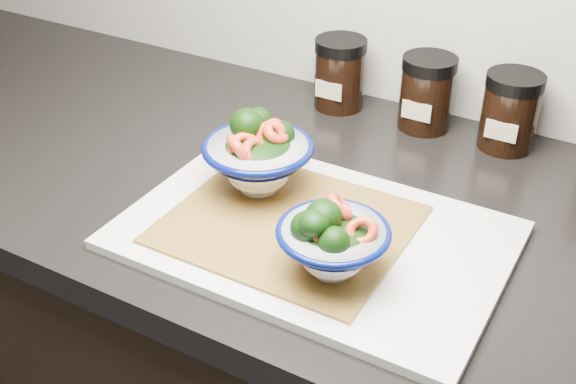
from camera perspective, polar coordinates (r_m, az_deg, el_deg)
The scene contains 8 objects.
countertop at distance 0.94m, azimuth 8.20°, elevation -2.59°, with size 3.50×0.60×0.04m, color black.
cutting_board at distance 0.87m, azimuth 2.04°, elevation -3.44°, with size 0.45×0.30×0.01m, color silver.
bamboo_mat at distance 0.87m, azimuth 0.00°, elevation -2.54°, with size 0.28×0.24×0.00m, color #A47B31.
bowl_left at distance 0.91m, azimuth -2.37°, elevation 2.79°, with size 0.14×0.14×0.10m.
bowl_right at distance 0.77m, azimuth 3.46°, elevation -3.91°, with size 0.12×0.12×0.09m.
spice_jar_a at distance 1.16m, azimuth 4.12°, elevation 9.34°, with size 0.08×0.08×0.11m.
spice_jar_b at distance 1.11m, azimuth 10.90°, elevation 7.71°, with size 0.08×0.08×0.11m.
spice_jar_c at distance 1.08m, azimuth 17.15°, elevation 6.11°, with size 0.08×0.08×0.11m.
Camera 1 is at (0.26, 0.73, 1.42)m, focal length 45.00 mm.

